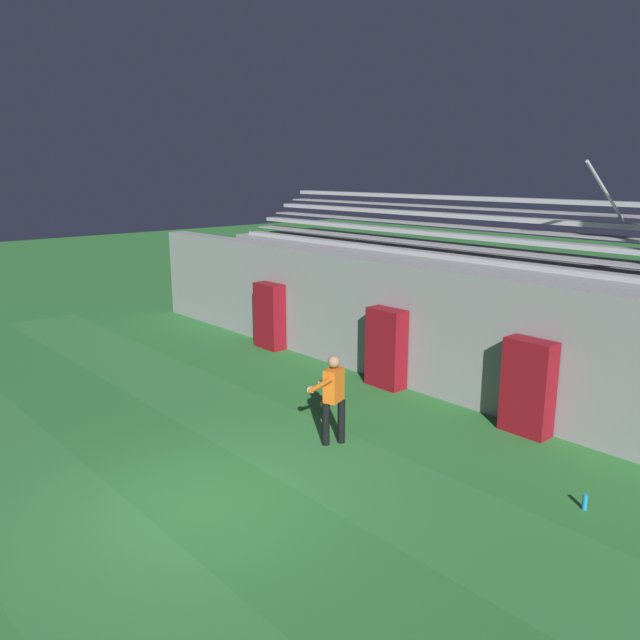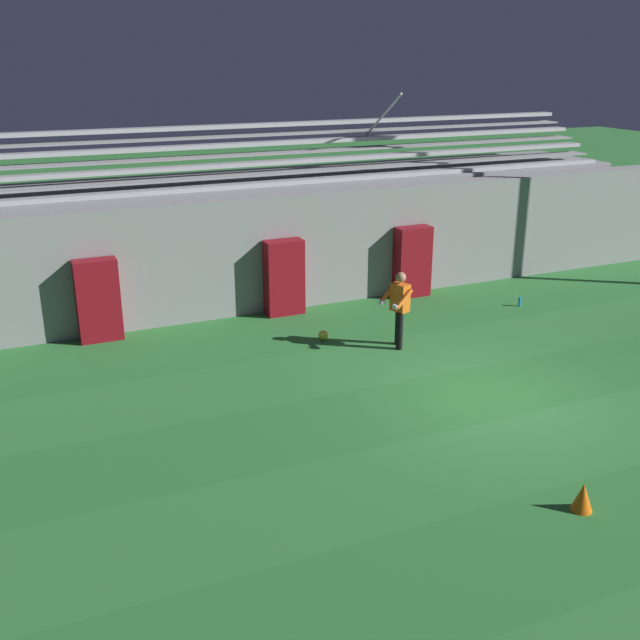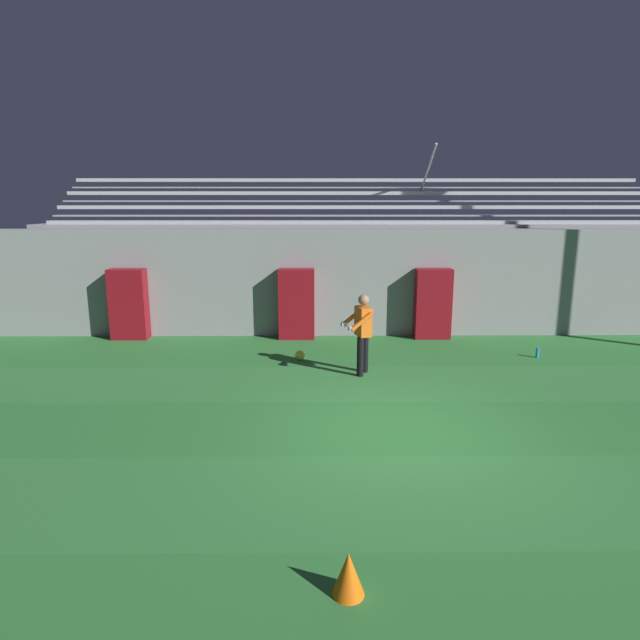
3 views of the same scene
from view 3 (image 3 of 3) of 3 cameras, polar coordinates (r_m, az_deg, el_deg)
The scene contains 12 objects.
ground_plane at distance 8.49m, azimuth 8.39°, elevation -11.89°, with size 80.00×80.00×0.00m, color #2D7533.
turf_stripe_mid at distance 6.91m, azimuth 10.77°, elevation -17.99°, with size 28.00×2.10×0.01m, color #337A38.
turf_stripe_far at distance 10.69m, azimuth 6.44°, elevation -6.63°, with size 28.00×2.10×0.01m, color #337A38.
back_wall at distance 14.35m, azimuth 4.63°, elevation 4.05°, with size 24.00×0.60×2.80m, color gray.
padding_pillar_gate_left at distance 13.84m, azimuth -2.52°, elevation 1.71°, with size 0.92×0.44×1.82m, color maroon.
padding_pillar_gate_right at distance 14.17m, azimuth 11.94°, elevation 1.70°, with size 0.92×0.44×1.82m, color maroon.
padding_pillar_far_left at distance 14.65m, azimuth -19.73°, elevation 1.59°, with size 0.92×0.44×1.82m, color maroon.
bleacher_stand at distance 16.31m, azimuth 4.02°, elevation 5.41°, with size 18.00×3.35×5.03m.
goalkeeper at distance 10.91m, azimuth 4.54°, elevation -1.00°, with size 0.64×0.69×1.67m.
soccer_ball at distance 12.08m, azimuth -2.16°, elevation -3.77°, with size 0.22×0.22×0.22m, color yellow.
traffic_cone at distance 5.33m, azimuth 3.04°, elevation -25.41°, with size 0.30×0.30×0.42m, color orange.
water_bottle at distance 13.23m, azimuth 22.17°, elevation -3.23°, with size 0.07×0.07×0.24m, color #1E8CD8.
Camera 3 is at (-1.28, -7.64, 3.47)m, focal length 30.00 mm.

